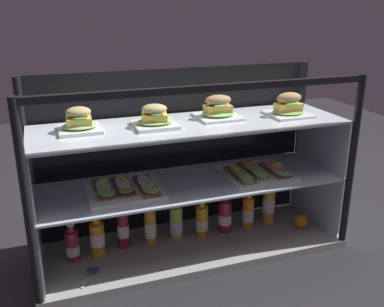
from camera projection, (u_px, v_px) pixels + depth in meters
The scene contains 24 objects.
ground_plane at pixel (192, 251), 2.26m from camera, with size 6.00×6.00×0.02m, color #242226.
case_base_deck at pixel (192, 246), 2.25m from camera, with size 1.54×0.50×0.04m, color #A1A39B.
case_frame at pixel (183, 151), 2.21m from camera, with size 1.54×0.50×0.90m.
riser_lower_tier at pixel (192, 214), 2.19m from camera, with size 1.47×0.43×0.33m.
shelf_lower_glass at pixel (192, 183), 2.13m from camera, with size 1.48×0.45×0.01m, color silver.
riser_upper_tier at pixel (192, 154), 2.08m from camera, with size 1.47×0.43×0.29m.
shelf_upper_glass at pixel (192, 125), 2.03m from camera, with size 1.48×0.45×0.01m, color silver.
plated_roll_sandwich_mid_left at pixel (79, 122), 1.90m from camera, with size 0.18×0.18×0.11m.
plated_roll_sandwich_far_left at pixel (155, 119), 1.97m from camera, with size 0.19×0.19×0.11m.
plated_roll_sandwich_near_left_corner at pixel (218, 110), 2.12m from camera, with size 0.21×0.21×0.12m.
plated_roll_sandwich_center at pixel (288, 107), 2.17m from camera, with size 0.20×0.20×0.12m.
open_sandwich_tray_left_of_center at pixel (125, 188), 2.00m from camera, with size 0.34×0.32×0.06m.
open_sandwich_tray_near_left_corner at pixel (256, 172), 2.21m from camera, with size 0.34×0.32×0.06m.
juice_bottle_front_fourth at pixel (72, 246), 2.07m from camera, with size 0.06×0.06×0.19m.
juice_bottle_tucked_behind at pixel (97, 238), 2.10m from camera, with size 0.07×0.07×0.23m.
juice_bottle_back_center at pixel (123, 228), 2.17m from camera, with size 0.06×0.06×0.25m.
juice_bottle_near_post at pixel (150, 226), 2.20m from camera, with size 0.06×0.06×0.25m.
juice_bottle_back_left at pixel (176, 222), 2.26m from camera, with size 0.07×0.07×0.23m.
juice_bottle_front_right_end at pixel (202, 221), 2.28m from camera, with size 0.07×0.07×0.23m.
juice_bottle_back_right at pixel (225, 216), 2.33m from camera, with size 0.07×0.07×0.23m.
juice_bottle_front_second at pixel (248, 212), 2.37m from camera, with size 0.06×0.06×0.24m.
juice_bottle_front_middle at pixel (269, 205), 2.42m from camera, with size 0.07×0.07×0.25m.
orange_fruit_beside_bottles at pixel (301, 221), 2.38m from camera, with size 0.07×0.07×0.07m, color orange.
kitchen_scissors at pixel (91, 272), 1.98m from camera, with size 0.13×0.16×0.01m.
Camera 1 is at (-0.66, -1.85, 1.21)m, focal length 40.57 mm.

